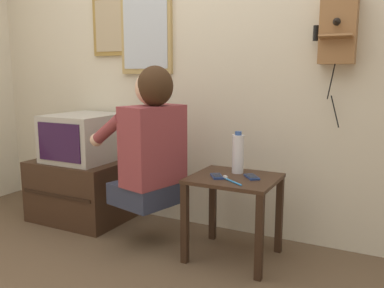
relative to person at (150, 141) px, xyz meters
name	(u,v)px	position (x,y,z in m)	size (l,w,h in m)	color
wall_back	(213,51)	(0.20, 0.51, 0.58)	(6.80, 0.05, 2.55)	beige
side_table	(234,194)	(0.54, 0.08, -0.30)	(0.51, 0.45, 0.51)	#382316
person	(150,141)	(0.00, 0.00, 0.00)	(0.60, 0.52, 0.89)	#2D3347
tv_stand	(83,189)	(-0.75, 0.19, -0.47)	(0.71, 0.56, 0.46)	#382316
television	(84,137)	(-0.73, 0.20, -0.06)	(0.47, 0.53, 0.35)	#ADA89E
wall_phone_antique	(338,28)	(1.03, 0.43, 0.68)	(0.25, 0.18, 0.82)	olive
framed_picture	(115,25)	(-0.61, 0.47, 0.79)	(0.42, 0.03, 0.45)	olive
wall_mirror	(146,21)	(-0.33, 0.47, 0.80)	(0.43, 0.03, 0.76)	tan
cell_phone_held	(217,176)	(0.45, 0.02, -0.18)	(0.12, 0.14, 0.01)	navy
cell_phone_spare	(252,177)	(0.64, 0.10, -0.18)	(0.12, 0.13, 0.01)	navy
water_bottle	(238,153)	(0.52, 0.18, -0.06)	(0.07, 0.07, 0.26)	silver
toothbrush	(231,181)	(0.57, -0.04, -0.18)	(0.15, 0.11, 0.02)	#338CD8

